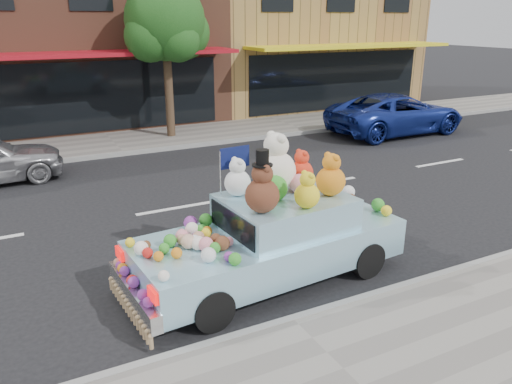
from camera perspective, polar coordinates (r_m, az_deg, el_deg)
ground at (r=11.21m, az=-9.12°, el=-1.84°), size 120.00×120.00×0.00m
far_sidewalk at (r=17.25m, az=-15.98°, el=5.37°), size 60.00×3.00×0.12m
near_kerb at (r=7.08m, az=4.14°, el=-14.52°), size 60.00×0.12×0.13m
far_kerb at (r=15.82m, az=-14.86°, el=4.27°), size 60.00×0.12×0.13m
storefront_mid at (r=22.19m, az=-19.90°, el=17.33°), size 10.00×9.80×7.30m
storefront_right at (r=25.59m, az=4.01°, el=18.49°), size 10.00×9.80×7.30m
street_tree at (r=17.33m, az=-10.29°, el=18.03°), size 3.00×2.70×5.22m
car_blue at (r=18.89m, az=15.73°, el=8.61°), size 5.19×2.42×1.44m
art_car at (r=7.89m, az=1.68°, el=-4.58°), size 4.61×2.09×2.31m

